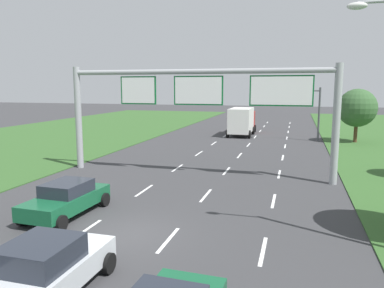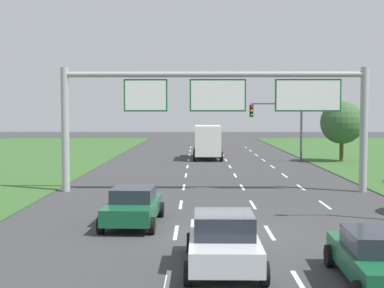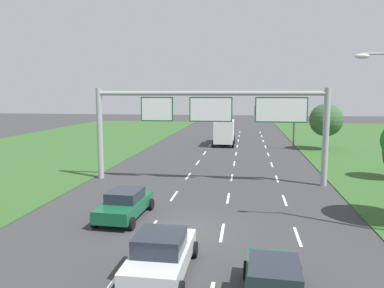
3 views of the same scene
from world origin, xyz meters
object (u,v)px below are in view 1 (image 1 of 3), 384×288
(car_near_red, at_px, (45,269))
(sign_gantry, at_px, (201,98))
(roadside_tree_far, at_px, (357,108))
(box_truck, at_px, (242,120))
(car_lead_silver, at_px, (66,198))
(traffic_light_mast, at_px, (300,104))

(car_near_red, bearing_deg, sign_gantry, 88.10)
(sign_gantry, height_order, roadside_tree_far, sign_gantry)
(box_truck, bearing_deg, roadside_tree_far, -14.50)
(sign_gantry, bearing_deg, car_near_red, -92.21)
(car_lead_silver, height_order, roadside_tree_far, roadside_tree_far)
(sign_gantry, relative_size, traffic_light_mast, 3.08)
(roadside_tree_far, bearing_deg, car_lead_silver, -120.09)
(sign_gantry, bearing_deg, box_truck, 90.91)
(car_near_red, relative_size, box_truck, 0.60)
(car_lead_silver, xyz_separation_m, box_truck, (3.56, 29.96, 0.96))
(car_lead_silver, relative_size, traffic_light_mast, 0.79)
(box_truck, distance_m, sign_gantry, 21.32)
(car_near_red, distance_m, roadside_tree_far, 35.08)
(box_truck, distance_m, roadside_tree_far, 12.53)
(car_near_red, distance_m, car_lead_silver, 6.79)
(car_lead_silver, height_order, traffic_light_mast, traffic_light_mast)
(car_near_red, xyz_separation_m, roadside_tree_far, (12.23, 32.76, 2.74))
(car_near_red, xyz_separation_m, car_lead_silver, (-3.32, 5.92, -0.04))
(car_lead_silver, relative_size, sign_gantry, 0.26)
(roadside_tree_far, bearing_deg, sign_gantry, -122.99)
(car_near_red, xyz_separation_m, box_truck, (0.23, 35.88, 0.92))
(car_near_red, height_order, traffic_light_mast, traffic_light_mast)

